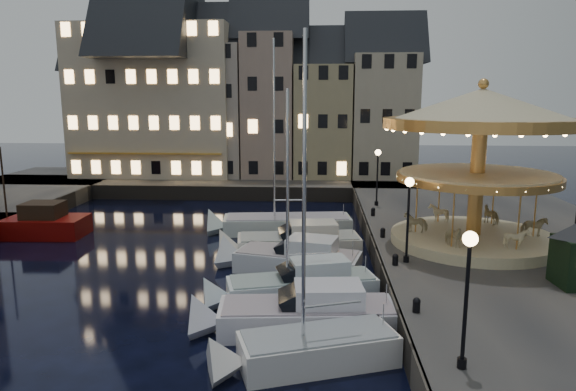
# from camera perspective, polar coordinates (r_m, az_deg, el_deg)

# --- Properties ---
(ground) EXTENTS (160.00, 160.00, 0.00)m
(ground) POSITION_cam_1_polar(r_m,az_deg,el_deg) (25.14, -3.46, -10.59)
(ground) COLOR black
(ground) RESTS_ON ground
(quay_east) EXTENTS (16.00, 56.00, 1.30)m
(quay_east) POSITION_cam_1_polar(r_m,az_deg,el_deg) (32.39, 23.48, -5.36)
(quay_east) COLOR #474442
(quay_east) RESTS_ON ground
(quay_north) EXTENTS (44.00, 12.00, 1.30)m
(quay_north) POSITION_cam_1_polar(r_m,az_deg,el_deg) (53.08, -8.39, 1.43)
(quay_north) COLOR #474442
(quay_north) RESTS_ON ground
(quaywall_e) EXTENTS (0.15, 44.00, 1.30)m
(quaywall_e) POSITION_cam_1_polar(r_m,az_deg,el_deg) (30.60, 9.19, -5.50)
(quaywall_e) COLOR #47423A
(quaywall_e) RESTS_ON ground
(quaywall_n) EXTENTS (48.00, 0.15, 1.30)m
(quaywall_n) POSITION_cam_1_polar(r_m,az_deg,el_deg) (46.89, -7.50, 0.22)
(quaywall_n) COLOR #47423A
(quaywall_n) RESTS_ON ground
(streetlamp_a) EXTENTS (0.44, 0.44, 4.17)m
(streetlamp_a) POSITION_cam_1_polar(r_m,az_deg,el_deg) (15.72, 19.31, -8.90)
(streetlamp_a) COLOR black
(streetlamp_a) RESTS_ON quay_east
(streetlamp_b) EXTENTS (0.44, 0.44, 4.17)m
(streetlamp_b) POSITION_cam_1_polar(r_m,az_deg,el_deg) (25.14, 13.24, -1.30)
(streetlamp_b) COLOR black
(streetlamp_b) RESTS_ON quay_east
(streetlamp_c) EXTENTS (0.44, 0.44, 4.17)m
(streetlamp_c) POSITION_cam_1_polar(r_m,az_deg,el_deg) (38.32, 9.91, 2.90)
(streetlamp_c) COLOR black
(streetlamp_c) RESTS_ON quay_east
(bollard_a) EXTENTS (0.30, 0.30, 0.57)m
(bollard_a) POSITION_cam_1_polar(r_m,az_deg,el_deg) (20.07, 14.09, -11.65)
(bollard_a) COLOR black
(bollard_a) RESTS_ON quay_east
(bollard_b) EXTENTS (0.30, 0.30, 0.57)m
(bollard_b) POSITION_cam_1_polar(r_m,az_deg,el_deg) (25.18, 11.83, -6.91)
(bollard_b) COLOR black
(bollard_b) RESTS_ON quay_east
(bollard_c) EXTENTS (0.30, 0.30, 0.57)m
(bollard_c) POSITION_cam_1_polar(r_m,az_deg,el_deg) (29.94, 10.49, -4.02)
(bollard_c) COLOR black
(bollard_c) RESTS_ON quay_east
(bollard_d) EXTENTS (0.30, 0.30, 0.57)m
(bollard_d) POSITION_cam_1_polar(r_m,az_deg,el_deg) (35.25, 9.43, -1.75)
(bollard_d) COLOR black
(bollard_d) RESTS_ON quay_east
(townhouse_na) EXTENTS (5.50, 8.00, 12.80)m
(townhouse_na) POSITION_cam_1_polar(r_m,az_deg,el_deg) (57.79, -19.54, 8.79)
(townhouse_na) COLOR gray
(townhouse_na) RESTS_ON quay_north
(townhouse_nb) EXTENTS (6.16, 8.00, 13.80)m
(townhouse_nb) POSITION_cam_1_polar(r_m,az_deg,el_deg) (55.89, -14.35, 9.53)
(townhouse_nb) COLOR slate
(townhouse_nb) RESTS_ON quay_north
(townhouse_nc) EXTENTS (6.82, 8.00, 14.80)m
(townhouse_nc) POSITION_cam_1_polar(r_m,az_deg,el_deg) (54.35, -8.19, 10.26)
(townhouse_nc) COLOR #A6998E
(townhouse_nc) RESTS_ON quay_north
(townhouse_nd) EXTENTS (5.50, 8.00, 15.80)m
(townhouse_nd) POSITION_cam_1_polar(r_m,az_deg,el_deg) (53.49, -2.05, 10.89)
(townhouse_nd) COLOR gray
(townhouse_nd) RESTS_ON quay_north
(townhouse_ne) EXTENTS (6.16, 8.00, 12.80)m
(townhouse_ne) POSITION_cam_1_polar(r_m,az_deg,el_deg) (53.26, 3.88, 9.25)
(townhouse_ne) COLOR tan
(townhouse_ne) RESTS_ON quay_north
(townhouse_nf) EXTENTS (6.82, 8.00, 13.80)m
(townhouse_nf) POSITION_cam_1_polar(r_m,az_deg,el_deg) (53.62, 10.46, 9.65)
(townhouse_nf) COLOR #A99E87
(townhouse_nf) RESTS_ON quay_north
(hotel_corner) EXTENTS (17.60, 9.00, 16.80)m
(hotel_corner) POSITION_cam_1_polar(r_m,az_deg,el_deg) (55.87, -14.37, 11.07)
(hotel_corner) COLOR #C3B49A
(hotel_corner) RESTS_ON quay_north
(motorboat_a) EXTENTS (6.50, 3.90, 10.79)m
(motorboat_a) POSITION_cam_1_polar(r_m,az_deg,el_deg) (18.50, 1.61, -16.97)
(motorboat_a) COLOR silver
(motorboat_a) RESTS_ON ground
(motorboat_b) EXTENTS (8.10, 2.98, 2.15)m
(motorboat_b) POSITION_cam_1_polar(r_m,az_deg,el_deg) (20.90, 0.99, -13.25)
(motorboat_b) COLOR silver
(motorboat_b) RESTS_ON ground
(motorboat_c) EXTENTS (7.81, 3.84, 10.39)m
(motorboat_c) POSITION_cam_1_polar(r_m,az_deg,el_deg) (23.70, 0.58, -10.18)
(motorboat_c) COLOR silver
(motorboat_c) RESTS_ON ground
(motorboat_d) EXTENTS (7.67, 4.12, 2.15)m
(motorboat_d) POSITION_cam_1_polar(r_m,az_deg,el_deg) (27.64, 0.26, -7.17)
(motorboat_d) COLOR silver
(motorboat_d) RESTS_ON ground
(motorboat_e) EXTENTS (8.34, 3.49, 2.15)m
(motorboat_e) POSITION_cam_1_polar(r_m,az_deg,el_deg) (30.55, 0.43, -5.41)
(motorboat_e) COLOR silver
(motorboat_e) RESTS_ON ground
(motorboat_f) EXTENTS (9.84, 3.60, 13.01)m
(motorboat_f) POSITION_cam_1_polar(r_m,az_deg,el_deg) (35.54, -1.04, -3.28)
(motorboat_f) COLOR silver
(motorboat_f) RESTS_ON ground
(red_fishing_boat) EXTENTS (8.49, 3.21, 6.22)m
(red_fishing_boat) POSITION_cam_1_polar(r_m,az_deg,el_deg) (38.84, -27.15, -2.99)
(red_fishing_boat) COLOR #5D0504
(red_fishing_boat) RESTS_ON ground
(carousel) EXTENTS (10.12, 10.12, 8.86)m
(carousel) POSITION_cam_1_polar(r_m,az_deg,el_deg) (29.02, 20.57, 6.10)
(carousel) COLOR #CBBB8F
(carousel) RESTS_ON quay_east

